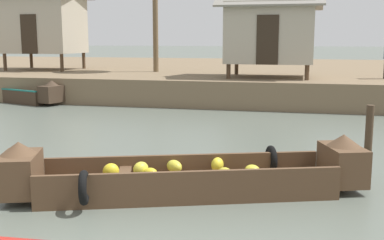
{
  "coord_description": "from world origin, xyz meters",
  "views": [
    {
      "loc": [
        2.36,
        -3.65,
        2.52
      ],
      "look_at": [
        0.22,
        5.57,
        0.91
      ],
      "focal_mm": 44.8,
      "sensor_mm": 36.0,
      "label": 1
    }
  ],
  "objects_px": {
    "banana_boat": "(187,176)",
    "stilt_house_left": "(44,23)",
    "stilt_house_mid_left": "(270,31)",
    "cargo_boat_upstream": "(19,93)",
    "mooring_post": "(368,141)"
  },
  "relations": [
    {
      "from": "banana_boat",
      "to": "stilt_house_mid_left",
      "type": "distance_m",
      "value": 12.13
    },
    {
      "from": "mooring_post",
      "to": "stilt_house_left",
      "type": "bearing_deg",
      "value": 137.82
    },
    {
      "from": "banana_boat",
      "to": "stilt_house_left",
      "type": "height_order",
      "value": "stilt_house_left"
    },
    {
      "from": "stilt_house_left",
      "to": "mooring_post",
      "type": "distance_m",
      "value": 18.57
    },
    {
      "from": "banana_boat",
      "to": "stilt_house_mid_left",
      "type": "height_order",
      "value": "stilt_house_mid_left"
    },
    {
      "from": "banana_boat",
      "to": "stilt_house_left",
      "type": "xyz_separation_m",
      "value": [
        -10.63,
        14.13,
        2.94
      ]
    },
    {
      "from": "cargo_boat_upstream",
      "to": "stilt_house_left",
      "type": "relative_size",
      "value": 1.13
    },
    {
      "from": "cargo_boat_upstream",
      "to": "stilt_house_mid_left",
      "type": "bearing_deg",
      "value": 11.84
    },
    {
      "from": "banana_boat",
      "to": "mooring_post",
      "type": "distance_m",
      "value": 3.5
    },
    {
      "from": "stilt_house_mid_left",
      "to": "stilt_house_left",
      "type": "bearing_deg",
      "value": 168.45
    },
    {
      "from": "banana_boat",
      "to": "stilt_house_left",
      "type": "bearing_deg",
      "value": 126.96
    },
    {
      "from": "cargo_boat_upstream",
      "to": "mooring_post",
      "type": "relative_size",
      "value": 3.47
    },
    {
      "from": "cargo_boat_upstream",
      "to": "stilt_house_left",
      "type": "height_order",
      "value": "stilt_house_left"
    },
    {
      "from": "stilt_house_left",
      "to": "mooring_post",
      "type": "relative_size",
      "value": 3.07
    },
    {
      "from": "cargo_boat_upstream",
      "to": "mooring_post",
      "type": "bearing_deg",
      "value": -32.87
    }
  ]
}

